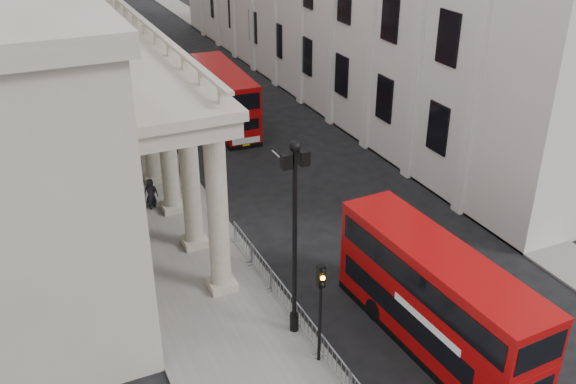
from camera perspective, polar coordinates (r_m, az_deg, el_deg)
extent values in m
cube|color=slate|center=(48.26, -15.44, 5.52)|extent=(6.00, 140.00, 0.12)
cube|color=slate|center=(53.05, 2.41, 8.44)|extent=(3.00, 140.00, 0.12)
cube|color=slate|center=(48.74, -12.04, 6.14)|extent=(0.20, 140.00, 0.14)
cylinder|color=black|center=(26.48, 0.55, -11.46)|extent=(0.36, 0.36, 0.80)
cylinder|color=black|center=(24.40, 0.59, -4.83)|extent=(0.18, 0.18, 8.00)
sphere|color=black|center=(22.50, 0.64, 4.06)|extent=(0.44, 0.44, 0.44)
cube|color=black|center=(22.84, 1.43, 3.05)|extent=(0.35, 0.35, 0.55)
cube|color=black|center=(22.57, -0.17, 2.75)|extent=(0.35, 0.35, 0.55)
cylinder|color=black|center=(39.45, -9.39, 1.99)|extent=(0.36, 0.36, 0.80)
cylinder|color=black|center=(38.08, -9.79, 6.89)|extent=(0.18, 0.18, 8.00)
sphere|color=black|center=(36.89, -10.30, 12.88)|extent=(0.44, 0.44, 0.44)
cube|color=black|center=(37.10, -9.70, 12.20)|extent=(0.35, 0.35, 0.55)
cube|color=black|center=(36.93, -10.77, 12.05)|extent=(0.35, 0.35, 0.55)
cylinder|color=black|center=(54.06, -14.19, 8.50)|extent=(0.36, 0.36, 0.80)
cylinder|color=black|center=(53.07, -14.64, 12.18)|extent=(0.18, 0.18, 8.00)
cube|color=black|center=(52.37, -14.72, 16.04)|extent=(0.35, 0.35, 0.55)
cube|color=black|center=(52.26, -15.50, 15.92)|extent=(0.35, 0.35, 0.55)
cylinder|color=black|center=(24.31, 2.83, -11.66)|extent=(0.12, 0.12, 3.40)
cube|color=black|center=(23.03, 2.95, -7.48)|extent=(0.28, 0.22, 0.90)
sphere|color=black|center=(22.76, 3.12, -7.03)|extent=(0.18, 0.18, 0.18)
sphere|color=orange|center=(22.93, 3.10, -7.65)|extent=(0.18, 0.18, 0.18)
sphere|color=black|center=(23.11, 3.09, -8.26)|extent=(0.18, 0.18, 0.18)
cube|color=gray|center=(24.48, 4.14, -14.92)|extent=(0.50, 2.30, 1.10)
cube|color=gray|center=(26.05, 1.64, -11.80)|extent=(0.50, 2.30, 1.10)
cube|color=gray|center=(27.74, -0.53, -9.03)|extent=(0.50, 2.30, 1.10)
cube|color=gray|center=(29.51, -2.41, -6.58)|extent=(0.50, 2.30, 1.10)
cube|color=gray|center=(31.37, -4.06, -4.40)|extent=(0.50, 2.30, 1.10)
cube|color=#9A0707|center=(26.08, 12.75, -10.83)|extent=(2.82, 10.05, 1.90)
cube|color=#9A0707|center=(24.94, 13.21, -7.26)|extent=(2.82, 10.05, 1.66)
cube|color=#9A0707|center=(24.43, 13.44, -5.42)|extent=(2.86, 10.09, 0.24)
cube|color=black|center=(26.77, 12.51, -12.72)|extent=(2.84, 10.06, 0.33)
cube|color=black|center=(25.94, 12.81, -10.42)|extent=(2.79, 8.16, 0.95)
cube|color=black|center=(24.89, 13.23, -7.07)|extent=(2.85, 9.49, 1.04)
cylinder|color=black|center=(25.39, 19.57, -15.53)|extent=(0.35, 0.96, 0.95)
cylinder|color=black|center=(27.44, 7.74, -10.29)|extent=(0.35, 0.96, 0.95)
cylinder|color=black|center=(28.53, 11.34, -8.98)|extent=(0.35, 0.96, 0.95)
cube|color=#A70708|center=(47.07, -5.63, 7.39)|extent=(2.82, 9.79, 1.84)
cube|color=#A70708|center=(46.46, -5.74, 9.61)|extent=(2.82, 9.79, 1.61)
cube|color=#A70708|center=(46.19, -5.79, 10.70)|extent=(2.86, 9.83, 0.23)
cube|color=black|center=(47.44, -5.57, 6.16)|extent=(2.84, 9.79, 0.32)
cube|color=black|center=(46.99, -5.65, 7.65)|extent=(2.78, 7.95, 0.92)
cube|color=black|center=(46.43, -5.74, 9.72)|extent=(2.84, 9.24, 1.01)
cube|color=white|center=(42.98, -3.75, 4.58)|extent=(1.94, 0.16, 0.41)
cube|color=yellow|center=(43.09, -3.73, 4.20)|extent=(0.51, 0.06, 0.12)
cylinder|color=black|center=(44.06, -5.63, 4.89)|extent=(0.34, 0.94, 0.92)
cylinder|color=black|center=(44.62, -3.06, 5.28)|extent=(0.34, 0.94, 0.92)
cylinder|color=black|center=(49.14, -7.52, 7.17)|extent=(0.34, 0.94, 0.92)
cylinder|color=black|center=(49.65, -5.18, 7.51)|extent=(0.34, 0.94, 0.92)
imported|color=#222227|center=(35.81, -12.03, -0.25)|extent=(0.71, 0.65, 1.62)
imported|color=#2A2322|center=(33.80, -13.44, -2.23)|extent=(0.93, 0.86, 1.54)
imported|color=black|center=(36.14, -12.11, -0.02)|extent=(0.82, 0.58, 1.59)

